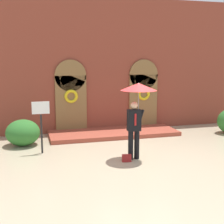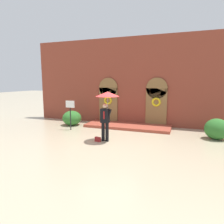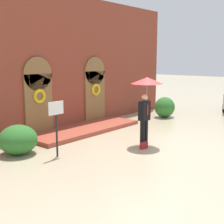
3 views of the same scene
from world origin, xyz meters
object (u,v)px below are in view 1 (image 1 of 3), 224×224
(shrub_left, at_px, (23,133))
(handbag, at_px, (127,158))
(sign_post, at_px, (41,119))
(person_with_umbrella, at_px, (137,98))

(shrub_left, bearing_deg, handbag, -41.82)
(sign_post, height_order, shrub_left, sign_post)
(person_with_umbrella, relative_size, sign_post, 1.37)
(person_with_umbrella, relative_size, shrub_left, 1.96)
(person_with_umbrella, height_order, handbag, person_with_umbrella)
(handbag, distance_m, sign_post, 3.07)
(sign_post, relative_size, shrub_left, 1.42)
(person_with_umbrella, relative_size, handbag, 8.44)
(person_with_umbrella, height_order, sign_post, person_with_umbrella)
(handbag, height_order, shrub_left, shrub_left)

